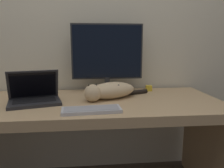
# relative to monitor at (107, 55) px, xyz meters

# --- Properties ---
(wall_back) EXTENTS (6.40, 0.06, 2.60)m
(wall_back) POSITION_rel_monitor_xyz_m (-0.15, 0.16, 0.30)
(wall_back) COLOR beige
(wall_back) RESTS_ON ground_plane
(desk) EXTENTS (1.79, 0.73, 0.71)m
(desk) POSITION_rel_monitor_xyz_m (-0.15, -0.26, -0.42)
(desk) COLOR tan
(desk) RESTS_ON ground_plane
(monitor) EXTENTS (0.55, 0.16, 0.52)m
(monitor) POSITION_rel_monitor_xyz_m (0.00, 0.00, 0.00)
(monitor) COLOR #282828
(monitor) RESTS_ON desk
(laptop) EXTENTS (0.36, 0.28, 0.21)m
(laptop) POSITION_rel_monitor_xyz_m (-0.49, -0.29, -0.24)
(laptop) COLOR #232326
(laptop) RESTS_ON desk
(external_keyboard) EXTENTS (0.34, 0.14, 0.02)m
(external_keyboard) POSITION_rel_monitor_xyz_m (-0.13, -0.50, -0.28)
(external_keyboard) COLOR #BCBCC1
(external_keyboard) RESTS_ON desk
(cat) EXTENTS (0.48, 0.29, 0.12)m
(cat) POSITION_rel_monitor_xyz_m (-0.00, -0.22, -0.23)
(cat) COLOR #D1B284
(cat) RESTS_ON desk
(small_toy) EXTENTS (0.04, 0.04, 0.04)m
(small_toy) POSITION_rel_monitor_xyz_m (0.33, -0.00, -0.26)
(small_toy) COLOR gold
(small_toy) RESTS_ON desk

